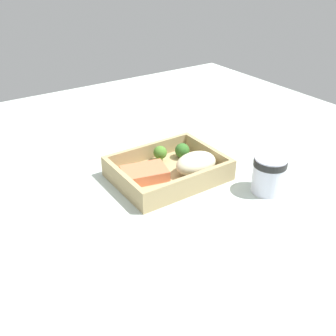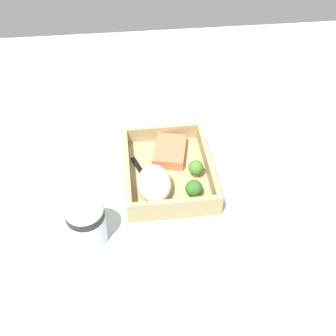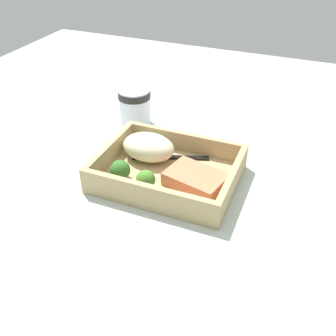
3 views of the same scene
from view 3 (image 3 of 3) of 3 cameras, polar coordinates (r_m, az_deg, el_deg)
The scene contains 10 objects.
ground_plane at distance 78.19cm, azimuth 0.00°, elevation -2.22°, with size 160.00×160.00×2.00cm, color #B2C1B7.
takeout_tray at distance 77.23cm, azimuth 0.00°, elevation -1.28°, with size 26.55×20.41×1.20cm, color tan.
tray_rim at distance 75.68cm, azimuth 0.00°, elevation 0.35°, with size 26.55×20.41×4.13cm.
salmon_fillet at distance 73.53cm, azimuth 4.03°, elevation -1.65°, with size 10.75×7.42×2.62cm, color #DA724B.
mashed_potatoes at distance 80.16cm, azimuth -2.85°, elevation 3.05°, with size 10.92×7.63×5.44cm, color beige.
broccoli_floret_1 at distance 71.33cm, azimuth -3.26°, elevation -1.74°, with size 3.55×3.55×4.38cm.
broccoli_floret_2 at distance 74.98cm, azimuth -6.96°, elevation -0.32°, with size 3.89×3.89×4.08cm.
fork at distance 81.49cm, azimuth -0.37°, elevation 1.59°, with size 15.45×6.80×0.44cm.
paper_cup at distance 95.00cm, azimuth -4.85°, elevation 9.11°, with size 7.71×7.71×8.90cm.
receipt_slip at distance 67.43cm, azimuth -16.16°, elevation -10.03°, with size 7.56×13.24×0.24cm, color white.
Camera 3 is at (-23.55, 57.57, 46.38)cm, focal length 42.00 mm.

